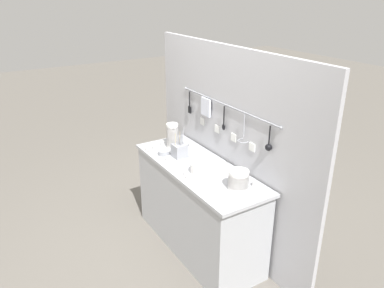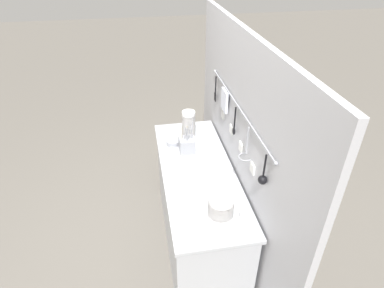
{
  "view_description": "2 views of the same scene",
  "coord_description": "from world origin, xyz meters",
  "px_view_note": "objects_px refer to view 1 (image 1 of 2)",
  "views": [
    {
      "loc": [
        2.58,
        -1.66,
        2.39
      ],
      "look_at": [
        -0.07,
        -0.03,
        1.08
      ],
      "focal_mm": 35.0,
      "sensor_mm": 36.0,
      "label": 1
    },
    {
      "loc": [
        1.97,
        -0.39,
        2.44
      ],
      "look_at": [
        -0.07,
        -0.03,
        1.08
      ],
      "focal_mm": 30.0,
      "sensor_mm": 36.0,
      "label": 2
    }
  ],
  "objects_px": {
    "steel_mixing_bowl": "(164,153)",
    "cutlery_caddy": "(180,150)",
    "cup_edge_near": "(147,148)",
    "cup_edge_far": "(191,144)",
    "bowl_stack_tall_left": "(172,136)",
    "cup_front_right": "(188,177)",
    "cup_back_left": "(168,159)",
    "cup_front_left": "(163,143)",
    "plate_stack": "(202,168)",
    "cup_back_right": "(150,150)",
    "cup_mid_row": "(154,147)",
    "cup_beside_plates": "(254,183)",
    "cup_centre": "(186,173)",
    "bowl_stack_short_front": "(238,180)"
  },
  "relations": [
    {
      "from": "cup_mid_row",
      "to": "cup_back_left",
      "type": "xyz_separation_m",
      "value": [
        0.32,
        -0.02,
        0.0
      ]
    },
    {
      "from": "cup_back_right",
      "to": "cup_edge_far",
      "type": "bearing_deg",
      "value": 81.3
    },
    {
      "from": "bowl_stack_tall_left",
      "to": "cup_front_left",
      "type": "xyz_separation_m",
      "value": [
        -0.1,
        -0.06,
        -0.1
      ]
    },
    {
      "from": "bowl_stack_tall_left",
      "to": "cup_back_left",
      "type": "relative_size",
      "value": 5.63
    },
    {
      "from": "bowl_stack_tall_left",
      "to": "cup_edge_near",
      "type": "relative_size",
      "value": 5.63
    },
    {
      "from": "cup_edge_near",
      "to": "cup_back_left",
      "type": "relative_size",
      "value": 1.0
    },
    {
      "from": "plate_stack",
      "to": "steel_mixing_bowl",
      "type": "height_order",
      "value": "plate_stack"
    },
    {
      "from": "steel_mixing_bowl",
      "to": "plate_stack",
      "type": "bearing_deg",
      "value": 11.45
    },
    {
      "from": "steel_mixing_bowl",
      "to": "cutlery_caddy",
      "type": "height_order",
      "value": "cutlery_caddy"
    },
    {
      "from": "cup_back_left",
      "to": "cup_beside_plates",
      "type": "bearing_deg",
      "value": 25.34
    },
    {
      "from": "cup_edge_near",
      "to": "cup_edge_far",
      "type": "height_order",
      "value": "same"
    },
    {
      "from": "cup_beside_plates",
      "to": "cup_edge_far",
      "type": "bearing_deg",
      "value": -179.79
    },
    {
      "from": "cup_centre",
      "to": "cutlery_caddy",
      "type": "bearing_deg",
      "value": 157.93
    },
    {
      "from": "bowl_stack_tall_left",
      "to": "cup_centre",
      "type": "xyz_separation_m",
      "value": [
        0.6,
        -0.2,
        -0.1
      ]
    },
    {
      "from": "steel_mixing_bowl",
      "to": "cup_front_right",
      "type": "distance_m",
      "value": 0.56
    },
    {
      "from": "bowl_stack_tall_left",
      "to": "cup_beside_plates",
      "type": "distance_m",
      "value": 1.08
    },
    {
      "from": "plate_stack",
      "to": "cup_edge_near",
      "type": "xyz_separation_m",
      "value": [
        -0.69,
        -0.2,
        -0.02
      ]
    },
    {
      "from": "bowl_stack_tall_left",
      "to": "steel_mixing_bowl",
      "type": "bearing_deg",
      "value": -54.76
    },
    {
      "from": "cup_front_left",
      "to": "cup_back_left",
      "type": "relative_size",
      "value": 1.0
    },
    {
      "from": "cup_front_right",
      "to": "cup_beside_plates",
      "type": "xyz_separation_m",
      "value": [
        0.38,
        0.41,
        0.0
      ]
    },
    {
      "from": "steel_mixing_bowl",
      "to": "cup_mid_row",
      "type": "distance_m",
      "value": 0.17
    },
    {
      "from": "cup_edge_near",
      "to": "cup_front_right",
      "type": "relative_size",
      "value": 1.0
    },
    {
      "from": "cup_front_left",
      "to": "cutlery_caddy",
      "type": "bearing_deg",
      "value": 1.18
    },
    {
      "from": "cutlery_caddy",
      "to": "cup_edge_far",
      "type": "xyz_separation_m",
      "value": [
        -0.17,
        0.23,
        -0.04
      ]
    },
    {
      "from": "steel_mixing_bowl",
      "to": "cutlery_caddy",
      "type": "bearing_deg",
      "value": 39.1
    },
    {
      "from": "cup_back_right",
      "to": "cup_mid_row",
      "type": "xyz_separation_m",
      "value": [
        -0.06,
        0.08,
        0.0
      ]
    },
    {
      "from": "cup_edge_far",
      "to": "cup_mid_row",
      "type": "relative_size",
      "value": 1.0
    },
    {
      "from": "cup_back_right",
      "to": "cup_mid_row",
      "type": "distance_m",
      "value": 0.1
    },
    {
      "from": "bowl_stack_short_front",
      "to": "cup_edge_near",
      "type": "height_order",
      "value": "bowl_stack_short_front"
    },
    {
      "from": "bowl_stack_tall_left",
      "to": "cup_mid_row",
      "type": "height_order",
      "value": "bowl_stack_tall_left"
    },
    {
      "from": "bowl_stack_short_front",
      "to": "cup_front_left",
      "type": "distance_m",
      "value": 1.13
    },
    {
      "from": "plate_stack",
      "to": "cup_front_left",
      "type": "bearing_deg",
      "value": -179.34
    },
    {
      "from": "bowl_stack_short_front",
      "to": "bowl_stack_tall_left",
      "type": "bearing_deg",
      "value": -177.8
    },
    {
      "from": "plate_stack",
      "to": "cup_centre",
      "type": "height_order",
      "value": "plate_stack"
    },
    {
      "from": "cup_front_right",
      "to": "cup_mid_row",
      "type": "bearing_deg",
      "value": 176.17
    },
    {
      "from": "steel_mixing_bowl",
      "to": "cup_back_right",
      "type": "distance_m",
      "value": 0.15
    },
    {
      "from": "cutlery_caddy",
      "to": "cup_centre",
      "type": "height_order",
      "value": "cutlery_caddy"
    },
    {
      "from": "cup_back_right",
      "to": "cup_edge_far",
      "type": "relative_size",
      "value": 1.0
    },
    {
      "from": "steel_mixing_bowl",
      "to": "cup_front_left",
      "type": "bearing_deg",
      "value": 155.57
    },
    {
      "from": "plate_stack",
      "to": "cup_back_right",
      "type": "relative_size",
      "value": 4.48
    },
    {
      "from": "cup_edge_near",
      "to": "cup_front_left",
      "type": "bearing_deg",
      "value": 101.22
    },
    {
      "from": "bowl_stack_tall_left",
      "to": "plate_stack",
      "type": "bearing_deg",
      "value": -4.89
    },
    {
      "from": "plate_stack",
      "to": "cup_edge_far",
      "type": "bearing_deg",
      "value": 157.76
    },
    {
      "from": "cup_front_right",
      "to": "cup_back_left",
      "type": "distance_m",
      "value": 0.42
    },
    {
      "from": "bowl_stack_short_front",
      "to": "cup_front_left",
      "type": "height_order",
      "value": "bowl_stack_short_front"
    },
    {
      "from": "steel_mixing_bowl",
      "to": "cutlery_caddy",
      "type": "distance_m",
      "value": 0.17
    },
    {
      "from": "bowl_stack_short_front",
      "to": "cup_back_left",
      "type": "height_order",
      "value": "bowl_stack_short_front"
    },
    {
      "from": "cup_back_left",
      "to": "cup_edge_near",
      "type": "bearing_deg",
      "value": -169.44
    },
    {
      "from": "plate_stack",
      "to": "cutlery_caddy",
      "type": "relative_size",
      "value": 0.73
    },
    {
      "from": "bowl_stack_tall_left",
      "to": "steel_mixing_bowl",
      "type": "distance_m",
      "value": 0.22
    }
  ]
}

